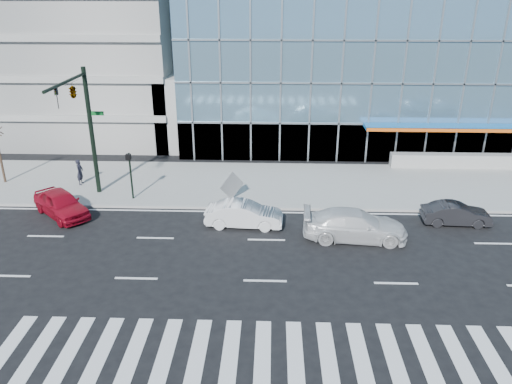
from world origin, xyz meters
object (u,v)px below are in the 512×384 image
white_sedan (244,214)px  white_suv (355,225)px  traffic_signal (79,105)px  pedestrian (80,172)px  ped_signal_post (130,169)px  dark_sedan (456,214)px  red_sedan (61,204)px  tilted_panel (232,186)px

white_sedan → white_suv: bearing=-99.0°
traffic_signal → pedestrian: bearing=121.0°
ped_signal_post → white_suv: ped_signal_post is taller
dark_sedan → white_suv: bearing=110.3°
traffic_signal → pedestrian: size_ratio=4.63×
traffic_signal → red_sedan: size_ratio=1.79×
white_suv → dark_sedan: 6.32m
white_sedan → pedestrian: (-11.35, 5.64, 0.30)m
traffic_signal → tilted_panel: size_ratio=6.15×
traffic_signal → ped_signal_post: bearing=8.5°
traffic_signal → white_sedan: size_ratio=1.85×
pedestrian → tilted_panel: 10.63m
white_sedan → pedestrian: pedestrian is taller
white_suv → white_sedan: bearing=80.5°
dark_sedan → tilted_panel: (-12.95, 2.77, 0.44)m
ped_signal_post → traffic_signal: bearing=-171.5°
traffic_signal → dark_sedan: size_ratio=2.10×
ped_signal_post → dark_sedan: bearing=-7.8°
white_suv → red_sedan: size_ratio=1.23×
ped_signal_post → white_sedan: (7.21, -3.29, -1.43)m
pedestrian → white_suv: bearing=-109.3°
ped_signal_post → white_sedan: 8.06m
traffic_signal → red_sedan: bearing=-120.0°
ped_signal_post → red_sedan: 4.48m
dark_sedan → tilted_panel: tilted_panel is taller
tilted_panel → white_suv: bearing=-75.2°
traffic_signal → red_sedan: traffic_signal is taller
white_sedan → tilted_panel: bearing=18.9°
dark_sedan → white_sedan: bearing=95.2°
ped_signal_post → pedestrian: ped_signal_post is taller
pedestrian → red_sedan: bearing=-170.8°
red_sedan → pedestrian: pedestrian is taller
white_suv → white_sedan: (-6.00, 1.32, -0.09)m
traffic_signal → tilted_panel: bearing=3.3°
traffic_signal → white_sedan: traffic_signal is taller
ped_signal_post → red_sedan: size_ratio=0.67×
white_suv → red_sedan: white_suv is taller
white_suv → pedestrian: size_ratio=3.18×
traffic_signal → dark_sedan: 22.52m
ped_signal_post → pedestrian: (-4.14, 2.35, -1.13)m
white_sedan → dark_sedan: 12.02m
white_sedan → pedestrian: size_ratio=2.50×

